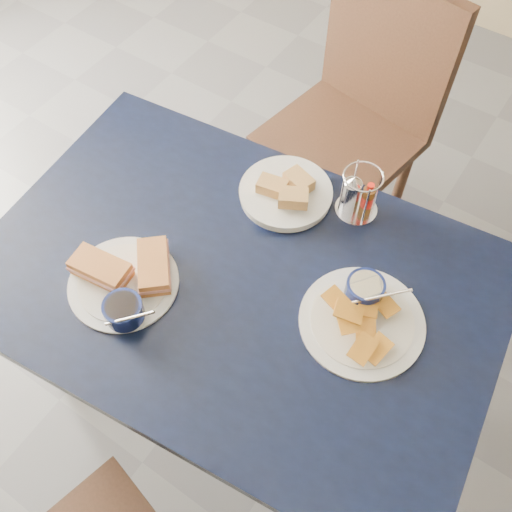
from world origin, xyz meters
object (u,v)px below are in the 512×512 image
Objects in this scene: dining_table at (237,291)px; bread_basket at (286,192)px; plantain_plate at (363,311)px; chair_far at (356,106)px; sandwich_plate at (125,281)px; condiment_caddy at (358,195)px.

bread_basket is at bearing 97.03° from dining_table.
plantain_plate is 1.20× the size of bread_basket.
chair_far is at bearing 98.09° from bread_basket.
condiment_caddy is (0.34, 0.51, 0.03)m from sandwich_plate.
bread_basket is (0.17, 0.44, -0.01)m from sandwich_plate.
bread_basket reaches higher than dining_table.
chair_far is 0.63m from bread_basket.
bread_basket is (-0.33, 0.20, 0.00)m from plantain_plate.
condiment_caddy is (0.25, -0.53, 0.23)m from chair_far.
plantain_plate is at bearing -30.79° from bread_basket.
condiment_caddy is at bearing 121.61° from plantain_plate.
dining_table is 0.32m from plantain_plate.
plantain_plate is 0.39m from bread_basket.
sandwich_plate reaches higher than dining_table.
dining_table is at bearing -165.10° from plantain_plate.
sandwich_plate is 0.47m from bread_basket.
condiment_caddy reaches higher than dining_table.
chair_far is 0.63m from condiment_caddy.
chair_far reaches higher than bread_basket.
bread_basket is at bearing -81.91° from chair_far.
dining_table is at bearing 39.08° from sandwich_plate.
condiment_caddy is at bearing -64.37° from chair_far.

